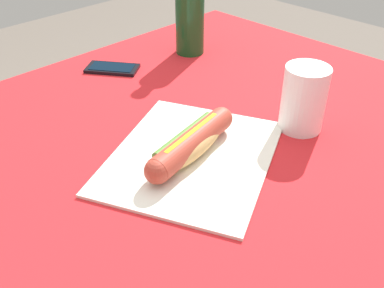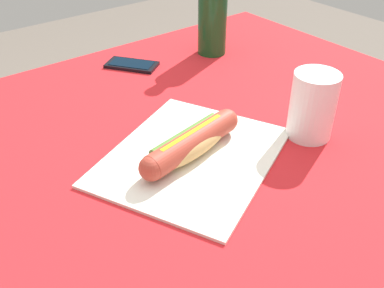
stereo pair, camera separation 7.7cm
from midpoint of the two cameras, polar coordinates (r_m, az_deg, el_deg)
name	(u,v)px [view 1 (the left image)]	position (r m, az deg, el deg)	size (l,w,h in m)	color
dining_table	(201,182)	(0.92, -1.26, -5.09)	(1.18, 1.01, 0.75)	brown
paper_wrapper	(192,156)	(0.79, -2.80, -1.72)	(0.33, 0.28, 0.01)	silver
hot_dog	(192,143)	(0.77, -2.92, 0.04)	(0.24, 0.09, 0.05)	tan
cell_phone	(112,68)	(1.13, -12.37, 9.62)	(0.13, 0.14, 0.01)	black
soda_bottle	(190,13)	(1.18, -2.24, 16.75)	(0.08, 0.08, 0.25)	#14471E
drinking_cup	(304,99)	(0.86, 11.97, 5.75)	(0.09, 0.09, 0.13)	white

